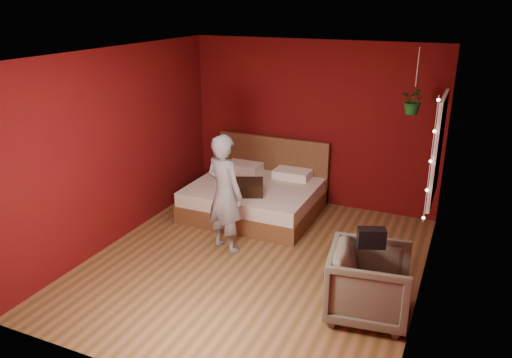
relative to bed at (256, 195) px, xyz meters
name	(u,v)px	position (x,y,z in m)	size (l,w,h in m)	color
floor	(254,262)	(0.63, -1.48, -0.27)	(4.50, 4.50, 0.00)	brown
room_walls	(254,135)	(0.63, -1.48, 1.41)	(4.04, 4.54, 2.62)	#560D09
window	(437,149)	(2.60, -0.58, 1.23)	(0.05, 0.97, 1.27)	white
fairy_lights	(431,161)	(2.57, -1.11, 1.23)	(0.04, 0.04, 1.45)	silver
bed	(256,195)	(0.00, 0.00, 0.00)	(1.90, 1.61, 1.04)	brown
person	(225,194)	(0.13, -1.30, 0.52)	(0.58, 0.38, 1.58)	slate
armchair	(369,283)	(2.18, -2.02, 0.11)	(0.82, 0.84, 0.77)	#61604D
handbag	(371,238)	(2.15, -1.93, 0.60)	(0.28, 0.14, 0.20)	black
throw_pillow	(247,187)	(0.03, -0.41, 0.29)	(0.47, 0.47, 0.17)	black
hanging_plant	(414,101)	(2.20, 0.08, 1.65)	(0.40, 0.38, 0.86)	silver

